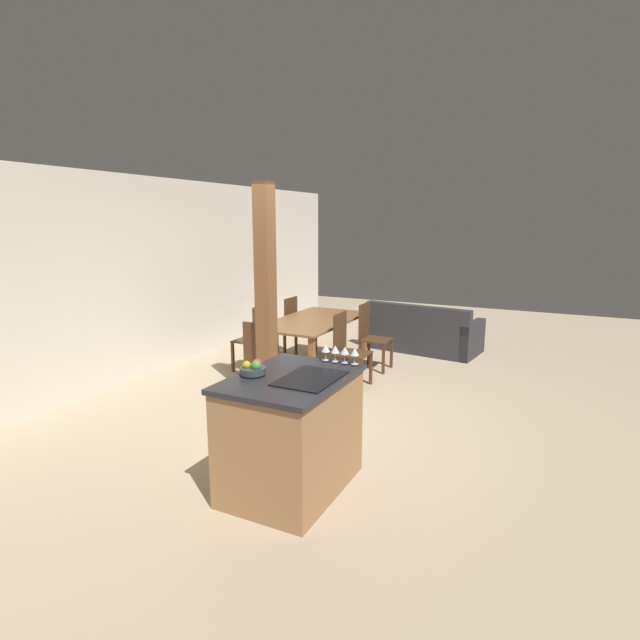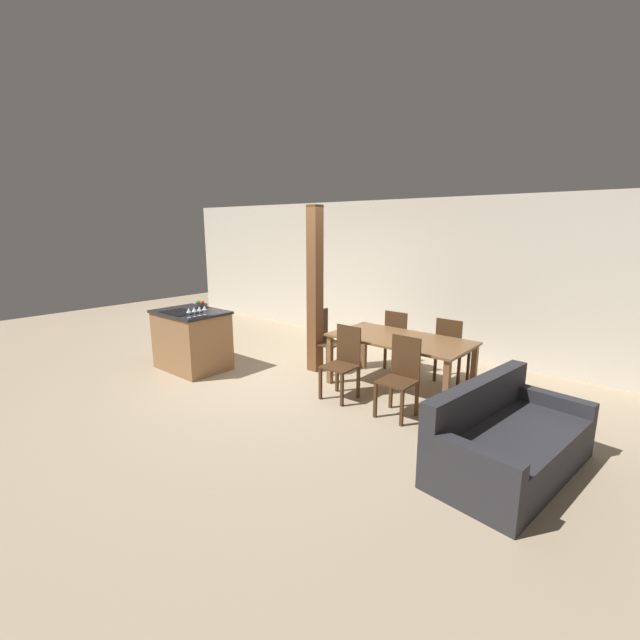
{
  "view_description": "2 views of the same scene",
  "coord_description": "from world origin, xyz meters",
  "px_view_note": "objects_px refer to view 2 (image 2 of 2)",
  "views": [
    {
      "loc": [
        -4.61,
        -2.39,
        2.11
      ],
      "look_at": [
        0.6,
        0.2,
        0.95
      ],
      "focal_mm": 28.0,
      "sensor_mm": 36.0,
      "label": 1
    },
    {
      "loc": [
        4.34,
        -4.23,
        2.22
      ],
      "look_at": [
        0.6,
        0.2,
        0.95
      ],
      "focal_mm": 24.0,
      "sensor_mm": 36.0,
      "label": 2
    }
  ],
  "objects_px": {
    "couch": "(507,443)",
    "dining_chair_head_end": "(325,339)",
    "wine_glass_middle": "(194,310)",
    "dining_chair_near_left": "(343,361)",
    "wine_glass_end": "(205,308)",
    "dining_chair_near_right": "(400,375)",
    "kitchen_island": "(192,340)",
    "wine_glass_far": "(199,309)",
    "timber_post": "(315,291)",
    "fruit_bowl": "(201,304)",
    "dining_chair_far_right": "(451,349)",
    "dining_table": "(400,344)",
    "dining_chair_far_left": "(399,340)",
    "wine_glass_near": "(189,311)"
  },
  "relations": [
    {
      "from": "couch",
      "to": "dining_chair_head_end",
      "type": "bearing_deg",
      "value": 77.71
    },
    {
      "from": "wine_glass_middle",
      "to": "dining_chair_near_left",
      "type": "relative_size",
      "value": 0.15
    },
    {
      "from": "wine_glass_end",
      "to": "dining_chair_near_right",
      "type": "relative_size",
      "value": 0.15
    },
    {
      "from": "kitchen_island",
      "to": "wine_glass_far",
      "type": "relative_size",
      "value": 7.99
    },
    {
      "from": "dining_chair_near_right",
      "to": "timber_post",
      "type": "distance_m",
      "value": 2.09
    },
    {
      "from": "timber_post",
      "to": "dining_chair_near_right",
      "type": "bearing_deg",
      "value": -17.72
    },
    {
      "from": "fruit_bowl",
      "to": "dining_chair_far_right",
      "type": "xyz_separation_m",
      "value": [
        3.49,
        1.77,
        -0.5
      ]
    },
    {
      "from": "dining_chair_head_end",
      "to": "dining_table",
      "type": "bearing_deg",
      "value": -90.0
    },
    {
      "from": "dining_table",
      "to": "timber_post",
      "type": "relative_size",
      "value": 0.74
    },
    {
      "from": "wine_glass_end",
      "to": "dining_chair_far_right",
      "type": "xyz_separation_m",
      "value": [
        2.9,
        2.11,
        -0.56
      ]
    },
    {
      "from": "kitchen_island",
      "to": "fruit_bowl",
      "type": "bearing_deg",
      "value": 111.35
    },
    {
      "from": "couch",
      "to": "dining_table",
      "type": "bearing_deg",
      "value": 65.42
    },
    {
      "from": "kitchen_island",
      "to": "dining_chair_near_right",
      "type": "xyz_separation_m",
      "value": [
        3.38,
        0.61,
        0.02
      ]
    },
    {
      "from": "fruit_bowl",
      "to": "dining_chair_far_left",
      "type": "bearing_deg",
      "value": 33.88
    },
    {
      "from": "dining_chair_far_right",
      "to": "wine_glass_end",
      "type": "bearing_deg",
      "value": 36.06
    },
    {
      "from": "couch",
      "to": "dining_chair_far_left",
      "type": "bearing_deg",
      "value": 57.83
    },
    {
      "from": "dining_chair_far_left",
      "to": "timber_post",
      "type": "relative_size",
      "value": 0.38
    },
    {
      "from": "wine_glass_middle",
      "to": "dining_chair_near_right",
      "type": "distance_m",
      "value": 3.07
    },
    {
      "from": "kitchen_island",
      "to": "fruit_bowl",
      "type": "xyz_separation_m",
      "value": [
        -0.11,
        0.27,
        0.52
      ]
    },
    {
      "from": "dining_chair_near_right",
      "to": "wine_glass_middle",
      "type": "bearing_deg",
      "value": -163.63
    },
    {
      "from": "dining_chair_far_left",
      "to": "couch",
      "type": "relative_size",
      "value": 0.52
    },
    {
      "from": "wine_glass_near",
      "to": "dining_chair_head_end",
      "type": "height_order",
      "value": "wine_glass_near"
    },
    {
      "from": "dining_chair_near_left",
      "to": "wine_glass_end",
      "type": "bearing_deg",
      "value": -161.78
    },
    {
      "from": "kitchen_island",
      "to": "wine_glass_middle",
      "type": "height_order",
      "value": "wine_glass_middle"
    },
    {
      "from": "wine_glass_middle",
      "to": "couch",
      "type": "height_order",
      "value": "wine_glass_middle"
    },
    {
      "from": "wine_glass_middle",
      "to": "dining_table",
      "type": "relative_size",
      "value": 0.07
    },
    {
      "from": "wine_glass_near",
      "to": "wine_glass_middle",
      "type": "distance_m",
      "value": 0.09
    },
    {
      "from": "fruit_bowl",
      "to": "kitchen_island",
      "type": "bearing_deg",
      "value": -68.65
    },
    {
      "from": "dining_chair_near_right",
      "to": "dining_chair_head_end",
      "type": "distance_m",
      "value": 1.89
    },
    {
      "from": "wine_glass_far",
      "to": "dining_chair_head_end",
      "type": "distance_m",
      "value": 1.96
    },
    {
      "from": "kitchen_island",
      "to": "wine_glass_far",
      "type": "distance_m",
      "value": 0.77
    },
    {
      "from": "kitchen_island",
      "to": "dining_table",
      "type": "xyz_separation_m",
      "value": [
        2.96,
        1.33,
        0.18
      ]
    },
    {
      "from": "dining_chair_near_right",
      "to": "dining_chair_far_right",
      "type": "distance_m",
      "value": 1.44
    },
    {
      "from": "dining_chair_near_left",
      "to": "dining_chair_far_left",
      "type": "distance_m",
      "value": 1.44
    },
    {
      "from": "wine_glass_near",
      "to": "dining_chair_near_left",
      "type": "relative_size",
      "value": 0.15
    },
    {
      "from": "dining_chair_near_left",
      "to": "dining_chair_head_end",
      "type": "relative_size",
      "value": 1.0
    },
    {
      "from": "couch",
      "to": "timber_post",
      "type": "xyz_separation_m",
      "value": [
        -3.21,
        1.0,
        1.0
      ]
    },
    {
      "from": "kitchen_island",
      "to": "wine_glass_near",
      "type": "height_order",
      "value": "wine_glass_near"
    },
    {
      "from": "wine_glass_far",
      "to": "wine_glass_end",
      "type": "height_order",
      "value": "same"
    },
    {
      "from": "wine_glass_middle",
      "to": "couch",
      "type": "distance_m",
      "value": 4.36
    },
    {
      "from": "dining_chair_near_right",
      "to": "dining_chair_near_left",
      "type": "bearing_deg",
      "value": 180.0
    },
    {
      "from": "wine_glass_end",
      "to": "dining_table",
      "type": "relative_size",
      "value": 0.07
    },
    {
      "from": "kitchen_island",
      "to": "dining_chair_near_left",
      "type": "relative_size",
      "value": 1.18
    },
    {
      "from": "dining_table",
      "to": "dining_chair_near_right",
      "type": "distance_m",
      "value": 0.85
    },
    {
      "from": "wine_glass_end",
      "to": "dining_chair_near_right",
      "type": "xyz_separation_m",
      "value": [
        2.9,
        0.68,
        -0.56
      ]
    },
    {
      "from": "dining_chair_far_right",
      "to": "couch",
      "type": "bearing_deg",
      "value": 126.49
    },
    {
      "from": "dining_chair_near_right",
      "to": "dining_chair_far_right",
      "type": "height_order",
      "value": "same"
    },
    {
      "from": "dining_chair_far_left",
      "to": "dining_chair_head_end",
      "type": "height_order",
      "value": "same"
    },
    {
      "from": "kitchen_island",
      "to": "wine_glass_near",
      "type": "bearing_deg",
      "value": -34.37
    },
    {
      "from": "wine_glass_far",
      "to": "dining_chair_near_right",
      "type": "xyz_separation_m",
      "value": [
        2.9,
        0.76,
        -0.56
      ]
    }
  ]
}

